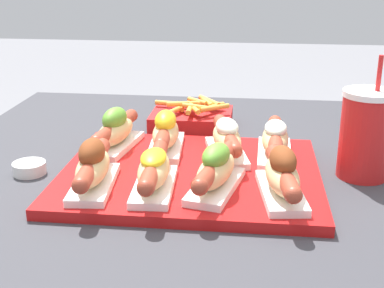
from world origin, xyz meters
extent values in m
cube|color=#B71414|center=(-0.03, 0.01, 0.70)|extent=(0.44, 0.37, 0.02)
cube|color=white|center=(-0.18, -0.08, 0.72)|extent=(0.07, 0.16, 0.01)
ellipsoid|color=#DBB77A|center=(-0.18, -0.08, 0.74)|extent=(0.06, 0.14, 0.04)
cylinder|color=#9E3D28|center=(-0.18, -0.08, 0.75)|extent=(0.04, 0.17, 0.03)
sphere|color=#9E3D28|center=(-0.17, -0.17, 0.75)|extent=(0.03, 0.03, 0.03)
sphere|color=#9E3D28|center=(-0.18, 0.00, 0.75)|extent=(0.03, 0.03, 0.03)
ellipsoid|color=brown|center=(-0.18, -0.08, 0.77)|extent=(0.05, 0.08, 0.04)
cube|color=white|center=(-0.08, -0.08, 0.72)|extent=(0.07, 0.16, 0.01)
ellipsoid|color=#DBB77A|center=(-0.08, -0.08, 0.74)|extent=(0.05, 0.14, 0.04)
cylinder|color=#9E3D28|center=(-0.08, -0.08, 0.75)|extent=(0.03, 0.17, 0.03)
sphere|color=#9E3D28|center=(-0.08, -0.17, 0.75)|extent=(0.03, 0.03, 0.03)
sphere|color=#9E3D28|center=(-0.08, 0.00, 0.75)|extent=(0.03, 0.03, 0.03)
ellipsoid|color=yellow|center=(-0.08, -0.08, 0.76)|extent=(0.04, 0.08, 0.02)
cube|color=white|center=(0.02, -0.07, 0.72)|extent=(0.09, 0.16, 0.01)
ellipsoid|color=#DBB77A|center=(0.02, -0.07, 0.74)|extent=(0.08, 0.14, 0.04)
cylinder|color=#9E3D28|center=(0.02, -0.07, 0.75)|extent=(0.06, 0.17, 0.03)
sphere|color=#9E3D28|center=(0.00, -0.15, 0.75)|extent=(0.03, 0.03, 0.03)
sphere|color=#9E3D28|center=(0.04, 0.01, 0.75)|extent=(0.03, 0.03, 0.03)
ellipsoid|color=#5B992D|center=(0.02, -0.07, 0.77)|extent=(0.05, 0.08, 0.04)
cube|color=white|center=(0.12, -0.08, 0.72)|extent=(0.08, 0.16, 0.01)
ellipsoid|color=#DBB77A|center=(0.12, -0.08, 0.74)|extent=(0.07, 0.14, 0.04)
cylinder|color=#9E3D28|center=(0.12, -0.08, 0.75)|extent=(0.05, 0.17, 0.03)
sphere|color=#9E3D28|center=(0.13, -0.17, 0.75)|extent=(0.03, 0.03, 0.03)
sphere|color=#9E3D28|center=(0.11, 0.00, 0.75)|extent=(0.03, 0.03, 0.03)
ellipsoid|color=brown|center=(0.12, -0.08, 0.77)|extent=(0.05, 0.08, 0.04)
cube|color=white|center=(-0.19, 0.10, 0.72)|extent=(0.08, 0.16, 0.01)
ellipsoid|color=#DBB77A|center=(-0.19, 0.10, 0.74)|extent=(0.07, 0.14, 0.04)
cylinder|color=#9E3D28|center=(-0.19, 0.10, 0.75)|extent=(0.05, 0.17, 0.03)
sphere|color=#9E3D28|center=(-0.20, 0.02, 0.75)|extent=(0.03, 0.03, 0.03)
sphere|color=#9E3D28|center=(-0.18, 0.18, 0.75)|extent=(0.03, 0.03, 0.03)
ellipsoid|color=#5B992D|center=(-0.19, 0.10, 0.77)|extent=(0.05, 0.08, 0.04)
cube|color=white|center=(-0.09, 0.10, 0.72)|extent=(0.07, 0.16, 0.01)
ellipsoid|color=#DBB77A|center=(-0.09, 0.10, 0.74)|extent=(0.06, 0.14, 0.04)
cylinder|color=#9E3D28|center=(-0.09, 0.10, 0.75)|extent=(0.04, 0.17, 0.03)
sphere|color=#9E3D28|center=(-0.08, 0.01, 0.75)|extent=(0.03, 0.03, 0.03)
sphere|color=#9E3D28|center=(-0.10, 0.18, 0.75)|extent=(0.03, 0.03, 0.03)
ellipsoid|color=yellow|center=(-0.09, 0.10, 0.77)|extent=(0.04, 0.08, 0.04)
cube|color=white|center=(0.03, 0.08, 0.72)|extent=(0.09, 0.16, 0.01)
ellipsoid|color=#DBB77A|center=(0.03, 0.08, 0.74)|extent=(0.08, 0.14, 0.04)
cylinder|color=#9E3D28|center=(0.03, 0.08, 0.75)|extent=(0.06, 0.17, 0.03)
sphere|color=#9E3D28|center=(0.04, 0.00, 0.75)|extent=(0.03, 0.03, 0.03)
sphere|color=#9E3D28|center=(0.01, 0.17, 0.75)|extent=(0.03, 0.03, 0.03)
ellipsoid|color=silver|center=(0.03, 0.08, 0.77)|extent=(0.05, 0.08, 0.03)
cube|color=white|center=(0.11, 0.09, 0.72)|extent=(0.06, 0.15, 0.01)
ellipsoid|color=#DBB77A|center=(0.11, 0.09, 0.74)|extent=(0.05, 0.14, 0.04)
cylinder|color=#9E3D28|center=(0.11, 0.09, 0.75)|extent=(0.03, 0.17, 0.03)
sphere|color=#9E3D28|center=(0.11, 0.00, 0.75)|extent=(0.03, 0.03, 0.03)
sphere|color=#9E3D28|center=(0.12, 0.17, 0.75)|extent=(0.03, 0.03, 0.03)
ellipsoid|color=silver|center=(0.11, 0.09, 0.77)|extent=(0.04, 0.07, 0.03)
cylinder|color=silver|center=(-0.32, 0.00, 0.70)|extent=(0.06, 0.06, 0.02)
cylinder|color=red|center=(-0.32, 0.00, 0.71)|extent=(0.05, 0.05, 0.01)
cylinder|color=red|center=(0.27, 0.06, 0.77)|extent=(0.09, 0.09, 0.15)
cylinder|color=white|center=(0.27, 0.06, 0.84)|extent=(0.09, 0.09, 0.01)
cylinder|color=red|center=(0.28, 0.06, 0.88)|extent=(0.01, 0.01, 0.06)
cube|color=#B21919|center=(-0.06, 0.31, 0.71)|extent=(0.18, 0.14, 0.03)
cylinder|color=gold|center=(-0.03, 0.35, 0.74)|extent=(0.06, 0.07, 0.01)
cylinder|color=gold|center=(-0.03, 0.34, 0.74)|extent=(0.04, 0.06, 0.01)
cylinder|color=gold|center=(-0.01, 0.28, 0.75)|extent=(0.06, 0.05, 0.01)
cylinder|color=gold|center=(-0.06, 0.29, 0.74)|extent=(0.04, 0.08, 0.01)
cylinder|color=gold|center=(-0.03, 0.33, 0.74)|extent=(0.06, 0.01, 0.01)
cylinder|color=gold|center=(-0.11, 0.34, 0.74)|extent=(0.09, 0.03, 0.01)
cylinder|color=gold|center=(-0.06, 0.34, 0.74)|extent=(0.05, 0.05, 0.01)
cylinder|color=gold|center=(-0.09, 0.31, 0.75)|extent=(0.07, 0.03, 0.01)
cylinder|color=gold|center=(-0.10, 0.27, 0.74)|extent=(0.03, 0.06, 0.01)
cylinder|color=gold|center=(-0.07, 0.28, 0.74)|extent=(0.01, 0.07, 0.01)
cylinder|color=gold|center=(-0.02, 0.30, 0.74)|extent=(0.06, 0.07, 0.01)
cylinder|color=gold|center=(-0.09, 0.32, 0.74)|extent=(0.03, 0.06, 0.01)
cylinder|color=gold|center=(-0.05, 0.28, 0.75)|extent=(0.06, 0.03, 0.01)
camera|label=1|loc=(0.07, -0.84, 1.06)|focal=50.00mm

